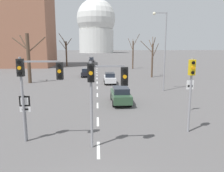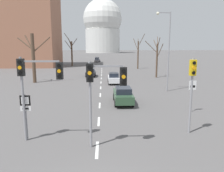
{
  "view_description": "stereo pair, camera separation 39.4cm",
  "coord_description": "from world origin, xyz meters",
  "px_view_note": "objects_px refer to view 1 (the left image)",
  "views": [
    {
      "loc": [
        -0.04,
        -6.36,
        5.38
      ],
      "look_at": [
        0.89,
        6.77,
        3.04
      ],
      "focal_mm": 35.0,
      "sensor_mm": 36.0,
      "label": 1
    },
    {
      "loc": [
        0.36,
        -6.38,
        5.38
      ],
      "look_at": [
        0.89,
        6.77,
        3.04
      ],
      "focal_mm": 35.0,
      "sensor_mm": 36.0,
      "label": 2
    }
  ],
  "objects_px": {
    "sedan_far_right": "(110,78)",
    "speed_limit_sign": "(190,90)",
    "street_lamp_right": "(163,45)",
    "route_sign_post": "(25,110)",
    "sedan_near_left": "(92,59)",
    "sedan_near_right": "(121,95)",
    "sedan_mid_centre": "(92,60)",
    "traffic_signal_near_left": "(35,78)",
    "traffic_signal_near_right": "(191,81)",
    "traffic_signal_centre_tall": "(103,83)",
    "sedan_far_left": "(86,72)"
  },
  "relations": [
    {
      "from": "speed_limit_sign",
      "to": "sedan_far_left",
      "type": "xyz_separation_m",
      "value": [
        -9.73,
        23.01,
        -1.04
      ]
    },
    {
      "from": "speed_limit_sign",
      "to": "sedan_far_left",
      "type": "bearing_deg",
      "value": 112.93
    },
    {
      "from": "traffic_signal_near_left",
      "to": "sedan_far_left",
      "type": "relative_size",
      "value": 1.14
    },
    {
      "from": "speed_limit_sign",
      "to": "street_lamp_right",
      "type": "xyz_separation_m",
      "value": [
        0.25,
        8.79,
        3.82
      ]
    },
    {
      "from": "sedan_mid_centre",
      "to": "route_sign_post",
      "type": "bearing_deg",
      "value": -91.86
    },
    {
      "from": "route_sign_post",
      "to": "sedan_far_left",
      "type": "height_order",
      "value": "route_sign_post"
    },
    {
      "from": "sedan_near_left",
      "to": "sedan_mid_centre",
      "type": "xyz_separation_m",
      "value": [
        0.1,
        -5.04,
        -0.05
      ]
    },
    {
      "from": "sedan_near_right",
      "to": "sedan_far_right",
      "type": "relative_size",
      "value": 0.97
    },
    {
      "from": "sedan_mid_centre",
      "to": "sedan_far_right",
      "type": "relative_size",
      "value": 0.94
    },
    {
      "from": "street_lamp_right",
      "to": "sedan_far_left",
      "type": "height_order",
      "value": "street_lamp_right"
    },
    {
      "from": "traffic_signal_near_right",
      "to": "traffic_signal_centre_tall",
      "type": "xyz_separation_m",
      "value": [
        -5.51,
        -1.78,
        0.22
      ]
    },
    {
      "from": "traffic_signal_near_left",
      "to": "sedan_near_left",
      "type": "relative_size",
      "value": 1.07
    },
    {
      "from": "traffic_signal_near_right",
      "to": "traffic_signal_centre_tall",
      "type": "distance_m",
      "value": 5.79
    },
    {
      "from": "route_sign_post",
      "to": "speed_limit_sign",
      "type": "xyz_separation_m",
      "value": [
        11.89,
        5.17,
        -0.03
      ]
    },
    {
      "from": "street_lamp_right",
      "to": "sedan_near_right",
      "type": "distance_m",
      "value": 9.46
    },
    {
      "from": "route_sign_post",
      "to": "sedan_near_left",
      "type": "bearing_deg",
      "value": 88.34
    },
    {
      "from": "traffic_signal_centre_tall",
      "to": "sedan_mid_centre",
      "type": "xyz_separation_m",
      "value": [
        -2.18,
        69.97,
        -2.76
      ]
    },
    {
      "from": "traffic_signal_centre_tall",
      "to": "sedan_far_right",
      "type": "bearing_deg",
      "value": 85.66
    },
    {
      "from": "street_lamp_right",
      "to": "sedan_mid_centre",
      "type": "bearing_deg",
      "value": 100.23
    },
    {
      "from": "sedan_near_left",
      "to": "sedan_far_right",
      "type": "distance_m",
      "value": 53.8
    },
    {
      "from": "speed_limit_sign",
      "to": "sedan_far_right",
      "type": "xyz_separation_m",
      "value": [
        -5.86,
        15.04,
        -1.02
      ]
    },
    {
      "from": "sedan_mid_centre",
      "to": "traffic_signal_near_left",
      "type": "bearing_deg",
      "value": -91.29
    },
    {
      "from": "sedan_far_right",
      "to": "speed_limit_sign",
      "type": "bearing_deg",
      "value": -68.72
    },
    {
      "from": "sedan_far_left",
      "to": "sedan_near_right",
      "type": "bearing_deg",
      "value": -78.06
    },
    {
      "from": "sedan_near_right",
      "to": "sedan_mid_centre",
      "type": "height_order",
      "value": "sedan_near_right"
    },
    {
      "from": "speed_limit_sign",
      "to": "sedan_mid_centre",
      "type": "bearing_deg",
      "value": 98.62
    },
    {
      "from": "traffic_signal_near_right",
      "to": "sedan_mid_centre",
      "type": "distance_m",
      "value": 68.68
    },
    {
      "from": "speed_limit_sign",
      "to": "street_lamp_right",
      "type": "relative_size",
      "value": 0.29
    },
    {
      "from": "traffic_signal_near_left",
      "to": "sedan_far_right",
      "type": "xyz_separation_m",
      "value": [
        5.35,
        20.33,
        -2.89
      ]
    },
    {
      "from": "street_lamp_right",
      "to": "sedan_near_left",
      "type": "xyz_separation_m",
      "value": [
        -10.0,
        59.92,
        -4.83
      ]
    },
    {
      "from": "sedan_near_left",
      "to": "sedan_near_right",
      "type": "xyz_separation_m",
      "value": [
        4.25,
        -65.67,
        0.0
      ]
    },
    {
      "from": "speed_limit_sign",
      "to": "sedan_far_right",
      "type": "bearing_deg",
      "value": 111.28
    },
    {
      "from": "speed_limit_sign",
      "to": "sedan_near_right",
      "type": "relative_size",
      "value": 0.61
    },
    {
      "from": "sedan_mid_centre",
      "to": "sedan_near_right",
      "type": "bearing_deg",
      "value": -86.09
    },
    {
      "from": "sedan_near_left",
      "to": "sedan_far_left",
      "type": "xyz_separation_m",
      "value": [
        0.02,
        -45.69,
        -0.03
      ]
    },
    {
      "from": "sedan_near_left",
      "to": "sedan_far_right",
      "type": "height_order",
      "value": "sedan_near_left"
    },
    {
      "from": "speed_limit_sign",
      "to": "sedan_near_left",
      "type": "distance_m",
      "value": 69.4
    },
    {
      "from": "sedan_far_left",
      "to": "sedan_far_right",
      "type": "xyz_separation_m",
      "value": [
        3.88,
        -7.97,
        0.01
      ]
    },
    {
      "from": "sedan_mid_centre",
      "to": "sedan_far_right",
      "type": "xyz_separation_m",
      "value": [
        3.8,
        -48.62,
        0.03
      ]
    },
    {
      "from": "sedan_far_right",
      "to": "route_sign_post",
      "type": "bearing_deg",
      "value": -106.63
    },
    {
      "from": "traffic_signal_near_right",
      "to": "street_lamp_right",
      "type": "distance_m",
      "value": 13.7
    },
    {
      "from": "traffic_signal_near_left",
      "to": "traffic_signal_centre_tall",
      "type": "bearing_deg",
      "value": -15.36
    },
    {
      "from": "traffic_signal_centre_tall",
      "to": "sedan_far_right",
      "type": "distance_m",
      "value": 21.59
    },
    {
      "from": "sedan_far_right",
      "to": "sedan_mid_centre",
      "type": "bearing_deg",
      "value": 94.47
    },
    {
      "from": "sedan_near_left",
      "to": "traffic_signal_near_right",
      "type": "bearing_deg",
      "value": -83.93
    },
    {
      "from": "sedan_near_right",
      "to": "speed_limit_sign",
      "type": "bearing_deg",
      "value": -28.85
    },
    {
      "from": "sedan_near_left",
      "to": "sedan_mid_centre",
      "type": "height_order",
      "value": "sedan_near_left"
    },
    {
      "from": "traffic_signal_near_left",
      "to": "traffic_signal_centre_tall",
      "type": "xyz_separation_m",
      "value": [
        3.73,
        -1.02,
        -0.16
      ]
    },
    {
      "from": "street_lamp_right",
      "to": "route_sign_post",
      "type": "bearing_deg",
      "value": -131.02
    },
    {
      "from": "traffic_signal_near_left",
      "to": "traffic_signal_centre_tall",
      "type": "height_order",
      "value": "traffic_signal_near_left"
    }
  ]
}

